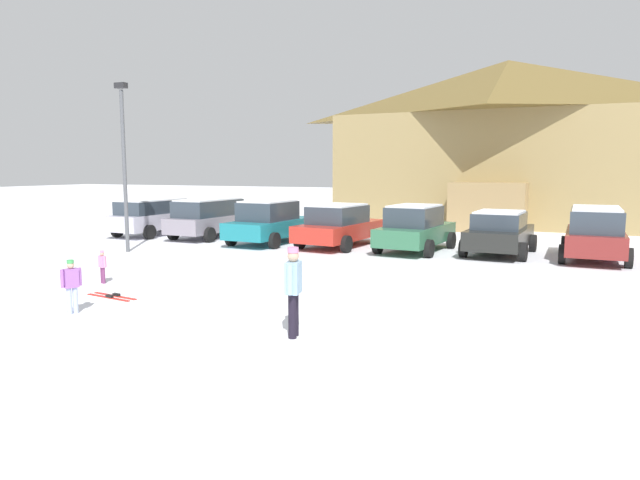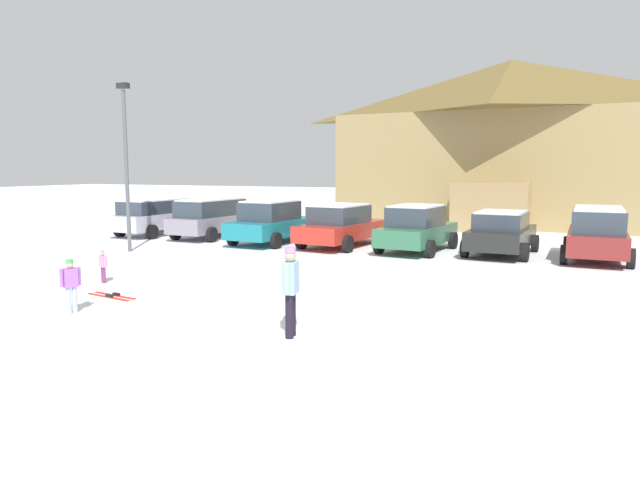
% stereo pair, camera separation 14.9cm
% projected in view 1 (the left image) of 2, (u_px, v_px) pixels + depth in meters
% --- Properties ---
extents(ground, '(160.00, 160.00, 0.00)m').
position_uv_depth(ground, '(61.00, 353.00, 9.55)').
color(ground, white).
extents(ski_lodge, '(18.34, 11.91, 9.13)m').
position_uv_depth(ski_lodge, '(505.00, 141.00, 32.48)').
color(ski_lodge, '#957F4E').
rests_on(ski_lodge, ground).
extents(parked_silver_wagon, '(2.23, 4.58, 1.68)m').
position_uv_depth(parked_silver_wagon, '(154.00, 216.00, 26.46)').
color(parked_silver_wagon, silver).
rests_on(parked_silver_wagon, ground).
extents(parked_grey_wagon, '(2.23, 4.48, 1.75)m').
position_uv_depth(parked_grey_wagon, '(210.00, 217.00, 25.40)').
color(parked_grey_wagon, gray).
rests_on(parked_grey_wagon, ground).
extents(parked_teal_hatchback, '(2.45, 4.65, 1.79)m').
position_uv_depth(parked_teal_hatchback, '(270.00, 222.00, 23.50)').
color(parked_teal_hatchback, '#1A7985').
rests_on(parked_teal_hatchback, ground).
extents(parked_red_sedan, '(2.63, 4.83, 1.69)m').
position_uv_depth(parked_red_sedan, '(340.00, 225.00, 22.55)').
color(parked_red_sedan, '#B42A1F').
rests_on(parked_red_sedan, ground).
extents(parked_green_coupe, '(2.49, 4.46, 1.74)m').
position_uv_depth(parked_green_coupe, '(415.00, 228.00, 21.23)').
color(parked_green_coupe, '#2F6948').
rests_on(parked_green_coupe, ground).
extents(parked_black_sedan, '(2.43, 4.25, 1.58)m').
position_uv_depth(parked_black_sedan, '(500.00, 232.00, 20.43)').
color(parked_black_sedan, black).
rests_on(parked_black_sedan, ground).
extents(parked_maroon_van, '(2.21, 4.23, 1.79)m').
position_uv_depth(parked_maroon_van, '(595.00, 232.00, 19.14)').
color(parked_maroon_van, maroon).
rests_on(parked_maroon_van, ground).
extents(skier_child_in_pink_snowsuit, '(0.31, 0.20, 0.89)m').
position_uv_depth(skier_child_in_pink_snowsuit, '(102.00, 265.00, 15.32)').
color(skier_child_in_pink_snowsuit, '#703360').
rests_on(skier_child_in_pink_snowsuit, ground).
extents(skier_child_in_purple_jacket, '(0.27, 0.40, 1.16)m').
position_uv_depth(skier_child_in_purple_jacket, '(71.00, 284.00, 12.07)').
color(skier_child_in_purple_jacket, '#A0AFD5').
rests_on(skier_child_in_purple_jacket, ground).
extents(skier_adult_in_blue_parka, '(0.32, 0.61, 1.67)m').
position_uv_depth(skier_adult_in_blue_parka, '(293.00, 287.00, 10.37)').
color(skier_adult_in_blue_parka, black).
rests_on(skier_adult_in_blue_parka, ground).
extents(pair_of_skis, '(1.49, 0.51, 0.08)m').
position_uv_depth(pair_of_skis, '(112.00, 296.00, 13.72)').
color(pair_of_skis, red).
rests_on(pair_of_skis, ground).
extents(lamp_post, '(0.44, 0.24, 6.14)m').
position_uv_depth(lamp_post, '(124.00, 159.00, 20.81)').
color(lamp_post, '#515459').
rests_on(lamp_post, ground).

